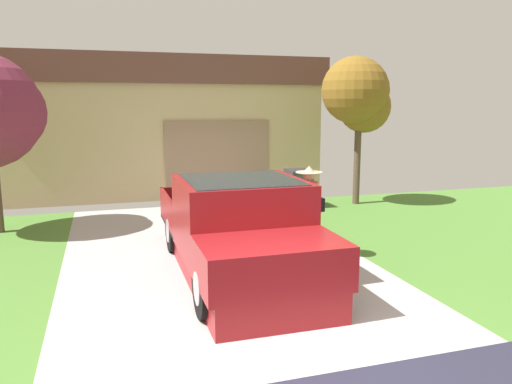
# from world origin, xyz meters

# --- Properties ---
(pickup_truck) EXTENTS (2.07, 5.06, 1.59)m
(pickup_truck) POSITION_xyz_m (0.20, 3.11, 0.70)
(pickup_truck) COLOR maroon
(pickup_truck) RESTS_ON ground
(person_with_hat) EXTENTS (0.47, 0.47, 1.69)m
(person_with_hat) POSITION_xyz_m (1.57, 3.56, 0.98)
(person_with_hat) COLOR navy
(person_with_hat) RESTS_ON ground
(handbag) EXTENTS (0.35, 0.15, 0.45)m
(handbag) POSITION_xyz_m (1.36, 3.33, 0.14)
(handbag) COLOR #232328
(handbag) RESTS_ON ground
(house_with_garage) EXTENTS (10.21, 5.69, 4.13)m
(house_with_garage) POSITION_xyz_m (-0.25, 12.60, 2.09)
(house_with_garage) COLOR #CCB684
(house_with_garage) RESTS_ON ground
(neighbor_tree) EXTENTS (1.98, 1.79, 4.00)m
(neighbor_tree) POSITION_xyz_m (4.79, 7.82, 3.00)
(neighbor_tree) COLOR brown
(neighbor_tree) RESTS_ON ground
(wheeled_trash_bin) EXTENTS (0.60, 0.72, 1.02)m
(wheeled_trash_bin) POSITION_xyz_m (3.13, 7.87, 0.55)
(wheeled_trash_bin) COLOR #424247
(wheeled_trash_bin) RESTS_ON ground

